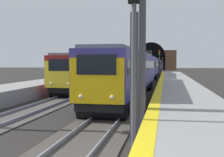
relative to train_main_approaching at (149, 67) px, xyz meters
The scene contains 8 objects.
platform_right_edge_strip 48.38m from the train_main_approaching, behind, with size 112.00×0.50×0.01m, color yellow.
train_main_approaching is the anchor object (origin of this frame).
train_adjacent_platform 5.49m from the train_main_approaching, 111.64° to the left, with size 60.57×3.16×4.66m.
railway_signal_near 45.02m from the train_main_approaching, behind, with size 0.39×0.38×5.95m.
railway_signal_mid 5.71m from the train_main_approaching, 159.99° to the right, with size 0.39×0.38×5.10m.
railway_signal_far 45.81m from the train_main_approaching, ahead, with size 0.39×0.38×4.94m.
tunnel_portal 59.71m from the train_main_approaching, ahead, with size 2.29×19.01×10.72m.
catenary_mast_near 21.04m from the train_main_approaching, 33.04° to the left, with size 0.22×1.78×7.65m.
Camera 1 is at (-6.31, -2.97, 2.98)m, focal length 47.17 mm.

